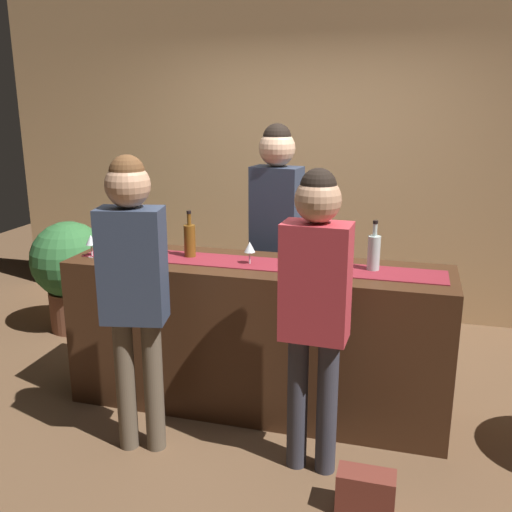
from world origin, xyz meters
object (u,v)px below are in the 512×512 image
(handbag, at_px, (366,493))
(customer_browsing, at_px, (133,276))
(wine_bottle_green, at_px, (125,235))
(potted_plant_tall, at_px, (70,268))
(customer_sipping, at_px, (315,294))
(wine_bottle_clear, at_px, (374,252))
(wine_bottle_amber, at_px, (190,240))
(bartender, at_px, (276,220))
(wine_glass_mid_counter, at_px, (91,241))
(wine_glass_near_customer, at_px, (250,248))

(handbag, bearing_deg, customer_browsing, 170.66)
(wine_bottle_green, bearing_deg, potted_plant_tall, 140.98)
(customer_sipping, bearing_deg, potted_plant_tall, 151.67)
(wine_bottle_clear, bearing_deg, wine_bottle_amber, -179.43)
(bartender, height_order, potted_plant_tall, bartender)
(wine_bottle_amber, xyz_separation_m, wine_bottle_clear, (1.16, 0.01, 0.00))
(wine_bottle_green, bearing_deg, wine_glass_mid_counter, -135.11)
(wine_bottle_amber, distance_m, wine_bottle_clear, 1.16)
(wine_glass_near_customer, relative_size, wine_glass_mid_counter, 1.00)
(customer_browsing, relative_size, handbag, 6.00)
(wine_bottle_green, relative_size, wine_glass_near_customer, 2.10)
(handbag, bearing_deg, wine_glass_near_customer, 134.77)
(wine_bottle_green, relative_size, handbag, 1.08)
(wine_bottle_amber, relative_size, wine_glass_near_customer, 2.10)
(handbag, bearing_deg, wine_bottle_green, 152.32)
(wine_bottle_amber, relative_size, wine_glass_mid_counter, 2.10)
(handbag, bearing_deg, bartender, 119.17)
(customer_browsing, height_order, potted_plant_tall, customer_browsing)
(bartender, bearing_deg, wine_bottle_green, 40.17)
(wine_bottle_amber, height_order, customer_browsing, customer_browsing)
(potted_plant_tall, bearing_deg, wine_bottle_amber, -28.85)
(wine_bottle_clear, distance_m, wine_bottle_green, 1.61)
(bartender, relative_size, handbag, 6.39)
(wine_bottle_amber, height_order, wine_bottle_green, same)
(wine_glass_near_customer, bearing_deg, wine_bottle_amber, 171.80)
(potted_plant_tall, bearing_deg, wine_bottle_clear, -16.68)
(wine_bottle_clear, xyz_separation_m, customer_sipping, (-0.24, -0.62, -0.08))
(customer_sipping, bearing_deg, wine_glass_mid_counter, 166.05)
(wine_glass_mid_counter, distance_m, customer_sipping, 1.60)
(wine_bottle_amber, xyz_separation_m, wine_bottle_green, (-0.46, 0.00, 0.00))
(wine_bottle_amber, distance_m, customer_sipping, 1.10)
(potted_plant_tall, bearing_deg, customer_sipping, -30.71)
(wine_bottle_green, bearing_deg, customer_sipping, -23.83)
(wine_glass_near_customer, xyz_separation_m, bartender, (0.02, 0.60, 0.05))
(bartender, relative_size, potted_plant_tall, 1.88)
(customer_sipping, relative_size, handbag, 5.84)
(wine_bottle_amber, bearing_deg, potted_plant_tall, 151.15)
(wine_bottle_clear, bearing_deg, wine_glass_mid_counter, -174.59)
(wine_glass_near_customer, height_order, potted_plant_tall, wine_glass_near_customer)
(customer_sipping, xyz_separation_m, potted_plant_tall, (-2.34, 1.39, -0.45))
(wine_bottle_clear, relative_size, customer_sipping, 0.19)
(wine_bottle_clear, relative_size, wine_glass_mid_counter, 2.10)
(customer_browsing, bearing_deg, handbag, -20.68)
(wine_bottle_clear, bearing_deg, handbag, -84.90)
(wine_bottle_clear, bearing_deg, customer_browsing, -150.48)
(wine_bottle_clear, height_order, customer_browsing, customer_browsing)
(wine_bottle_clear, bearing_deg, wine_bottle_green, -179.65)
(customer_sipping, relative_size, potted_plant_tall, 1.72)
(wine_bottle_clear, relative_size, customer_browsing, 0.18)
(wine_bottle_clear, relative_size, wine_glass_near_customer, 2.10)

